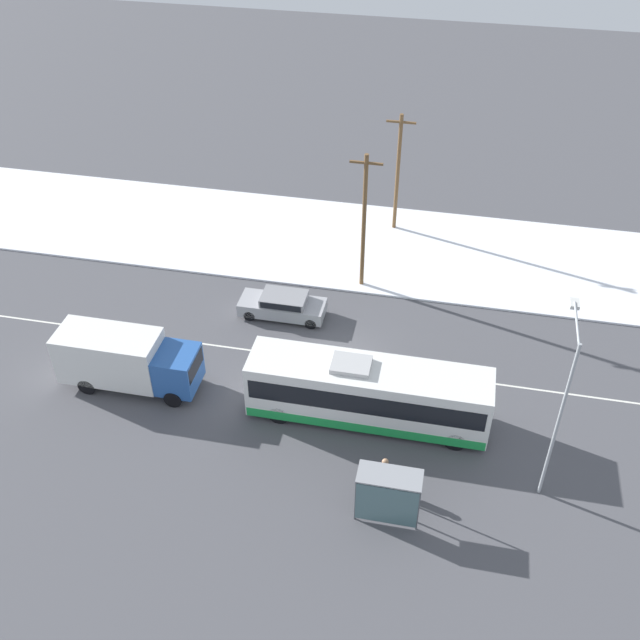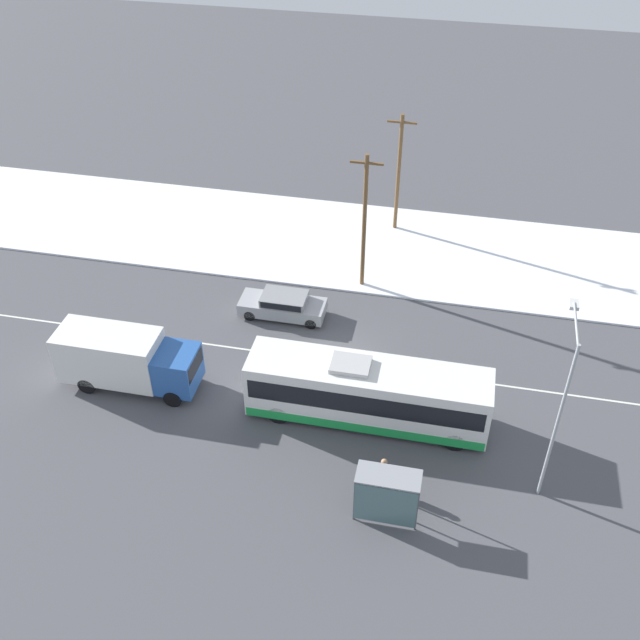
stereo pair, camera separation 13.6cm
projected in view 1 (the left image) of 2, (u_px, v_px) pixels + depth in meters
The scene contains 11 objects.
ground_plane at pixel (340, 363), 38.90m from camera, with size 120.00×120.00×0.00m, color #4C4C51.
snow_lot at pixel (372, 246), 47.55m from camera, with size 80.00×10.16×0.12m.
lane_marking_center at pixel (340, 363), 38.90m from camera, with size 60.00×0.12×0.00m.
city_bus at pixel (368, 393), 34.79m from camera, with size 11.26×2.57×3.34m.
box_truck at pixel (125, 359), 36.58m from camera, with size 6.94×2.30×3.05m.
sedan_car at pixel (283, 304), 41.55m from camera, with size 4.77×1.80×1.42m.
pedestrian_at_stop at pixel (385, 471), 31.79m from camera, with size 0.65×0.29×1.81m.
bus_shelter at pixel (388, 492), 30.18m from camera, with size 2.64×1.20×2.40m.
streetlamp at pixel (562, 395), 29.48m from camera, with size 0.36×3.15×8.36m.
utility_pole_roadside at pixel (364, 221), 41.62m from camera, with size 1.80×0.24×8.42m.
utility_pole_snowlot at pixel (398, 172), 46.81m from camera, with size 1.80×0.24×7.91m.
Camera 1 is at (4.93, -28.76, 25.84)m, focal length 42.00 mm.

